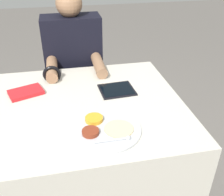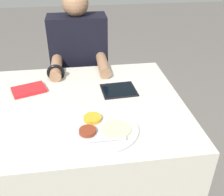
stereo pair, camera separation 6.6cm
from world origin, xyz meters
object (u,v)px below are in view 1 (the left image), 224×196
at_px(thali_tray, 105,129).
at_px(tablet_device, 117,90).
at_px(red_notebook, 26,92).
at_px(person_diner, 75,80).

distance_m(thali_tray, tablet_device, 0.37).
xyz_separation_m(thali_tray, red_notebook, (-0.37, 0.41, 0.00)).
bearing_deg(tablet_device, red_notebook, 172.71).
bearing_deg(thali_tray, red_notebook, 132.34).
distance_m(thali_tray, red_notebook, 0.55).
bearing_deg(tablet_device, person_diner, 111.59).
relative_size(thali_tray, tablet_device, 1.58).
bearing_deg(red_notebook, tablet_device, -7.29).
relative_size(tablet_device, person_diner, 0.17).
bearing_deg(red_notebook, thali_tray, -47.66).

